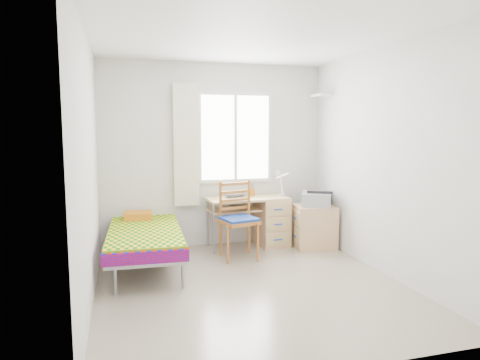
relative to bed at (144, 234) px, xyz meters
name	(u,v)px	position (x,y,z in m)	size (l,w,h in m)	color
floor	(250,285)	(1.05, -0.99, -0.39)	(3.50, 3.50, 0.00)	#BCAD93
ceiling	(251,36)	(1.05, -0.99, 2.21)	(3.50, 3.50, 0.00)	white
wall_back	(215,155)	(1.05, 0.76, 0.91)	(3.20, 3.20, 0.00)	silver
wall_left	(88,169)	(-0.55, -0.99, 0.91)	(3.50, 3.50, 0.00)	silver
wall_right	(384,162)	(2.65, -0.99, 0.91)	(3.50, 3.50, 0.00)	silver
window	(235,138)	(1.35, 0.73, 1.16)	(1.10, 0.04, 1.30)	white
curtain	(186,145)	(0.63, 0.69, 1.06)	(0.35, 0.05, 1.70)	beige
floating_shelf	(322,95)	(2.54, 0.41, 1.76)	(0.20, 0.32, 0.03)	white
bed	(144,234)	(0.00, 0.00, 0.00)	(0.95, 1.89, 0.80)	gray
desk	(267,219)	(1.75, 0.47, 0.00)	(1.17, 0.59, 0.71)	tan
chair	(238,215)	(1.20, 0.01, 0.17)	(0.52, 0.52, 1.01)	#955D1D
cabinet	(314,227)	(2.35, 0.18, -0.09)	(0.62, 0.56, 0.60)	tan
printer	(317,199)	(2.38, 0.17, 0.31)	(0.55, 0.58, 0.20)	#9FA2A7
laptop	(237,197)	(1.32, 0.51, 0.33)	(0.31, 0.20, 0.02)	black
pen_cup	(252,192)	(1.57, 0.61, 0.37)	(0.08, 0.08, 0.10)	orange
task_lamp	(281,180)	(1.91, 0.36, 0.57)	(0.22, 0.32, 0.40)	white
book	(230,207)	(1.21, 0.48, 0.20)	(0.15, 0.21, 0.02)	gray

